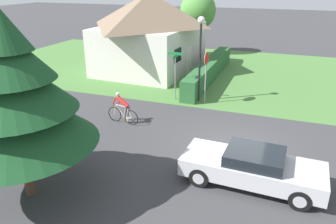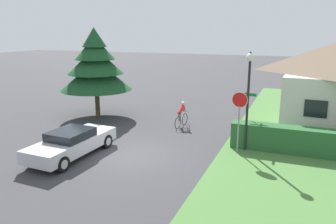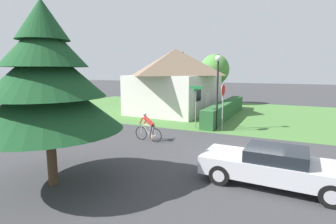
{
  "view_description": "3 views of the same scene",
  "coord_description": "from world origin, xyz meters",
  "px_view_note": "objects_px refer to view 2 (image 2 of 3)",
  "views": [
    {
      "loc": [
        -12.39,
        -1.62,
        6.57
      ],
      "look_at": [
        -0.45,
        2.77,
        1.36
      ],
      "focal_mm": 35.0,
      "sensor_mm": 36.0,
      "label": 1
    },
    {
      "loc": [
        7.05,
        -12.76,
        5.7
      ],
      "look_at": [
        0.37,
        3.94,
        1.26
      ],
      "focal_mm": 35.0,
      "sensor_mm": 36.0,
      "label": 2
    },
    {
      "loc": [
        -11.44,
        -1.33,
        3.8
      ],
      "look_at": [
        0.47,
        4.25,
        1.69
      ],
      "focal_mm": 28.0,
      "sensor_mm": 36.0,
      "label": 3
    }
  ],
  "objects_px": {
    "sedan_left_lane": "(72,143)",
    "street_lamp": "(249,81)",
    "street_name_sign": "(247,106)",
    "stop_sign": "(239,110)",
    "conifer_tall_near": "(96,66)",
    "cyclist": "(181,115)"
  },
  "relations": [
    {
      "from": "street_name_sign",
      "to": "conifer_tall_near",
      "type": "height_order",
      "value": "conifer_tall_near"
    },
    {
      "from": "cyclist",
      "to": "street_name_sign",
      "type": "relative_size",
      "value": 0.62
    },
    {
      "from": "street_lamp",
      "to": "street_name_sign",
      "type": "distance_m",
      "value": 2.04
    },
    {
      "from": "cyclist",
      "to": "stop_sign",
      "type": "relative_size",
      "value": 0.58
    },
    {
      "from": "street_name_sign",
      "to": "conifer_tall_near",
      "type": "distance_m",
      "value": 10.45
    },
    {
      "from": "conifer_tall_near",
      "to": "sedan_left_lane",
      "type": "bearing_deg",
      "value": -65.57
    },
    {
      "from": "cyclist",
      "to": "street_lamp",
      "type": "xyz_separation_m",
      "value": [
        4.29,
        -2.62,
        2.7
      ]
    },
    {
      "from": "sedan_left_lane",
      "to": "street_lamp",
      "type": "height_order",
      "value": "street_lamp"
    },
    {
      "from": "stop_sign",
      "to": "street_lamp",
      "type": "height_order",
      "value": "street_lamp"
    },
    {
      "from": "cyclist",
      "to": "conifer_tall_near",
      "type": "height_order",
      "value": "conifer_tall_near"
    },
    {
      "from": "stop_sign",
      "to": "conifer_tall_near",
      "type": "xyz_separation_m",
      "value": [
        -10.13,
        3.28,
        1.35
      ]
    },
    {
      "from": "stop_sign",
      "to": "conifer_tall_near",
      "type": "relative_size",
      "value": 0.5
    },
    {
      "from": "cyclist",
      "to": "street_lamp",
      "type": "height_order",
      "value": "street_lamp"
    },
    {
      "from": "street_lamp",
      "to": "conifer_tall_near",
      "type": "height_order",
      "value": "conifer_tall_near"
    },
    {
      "from": "sedan_left_lane",
      "to": "cyclist",
      "type": "relative_size",
      "value": 2.77
    },
    {
      "from": "street_name_sign",
      "to": "conifer_tall_near",
      "type": "xyz_separation_m",
      "value": [
        -10.23,
        1.49,
        1.54
      ]
    },
    {
      "from": "sedan_left_lane",
      "to": "conifer_tall_near",
      "type": "distance_m",
      "value": 7.9
    },
    {
      "from": "sedan_left_lane",
      "to": "cyclist",
      "type": "bearing_deg",
      "value": -23.01
    },
    {
      "from": "stop_sign",
      "to": "sedan_left_lane",
      "type": "bearing_deg",
      "value": 30.07
    },
    {
      "from": "sedan_left_lane",
      "to": "conifer_tall_near",
      "type": "relative_size",
      "value": 0.8
    },
    {
      "from": "street_name_sign",
      "to": "stop_sign",
      "type": "bearing_deg",
      "value": -93.02
    },
    {
      "from": "stop_sign",
      "to": "street_lamp",
      "type": "distance_m",
      "value": 1.43
    }
  ]
}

